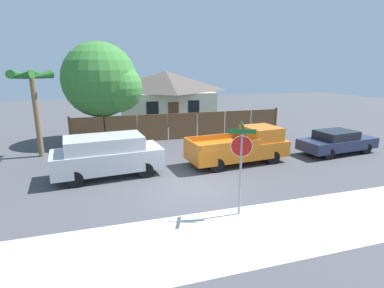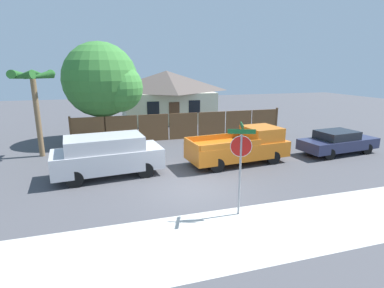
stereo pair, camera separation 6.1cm
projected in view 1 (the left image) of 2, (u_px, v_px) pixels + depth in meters
The scene contains 10 objects.
ground_plane at pixel (193, 189), 12.09m from camera, with size 80.00×80.00×0.00m, color #47474C.
sidewalk_strip at pixel (230, 235), 8.76m from camera, with size 36.00×3.20×0.01m.
wooden_fence at pixel (183, 126), 20.53m from camera, with size 14.60×0.12×1.89m.
house at pixel (166, 95), 27.54m from camera, with size 8.53×6.21×4.53m.
oak_tree at pixel (104, 82), 19.37m from camera, with size 5.07×4.83×6.42m.
palm_tree at pixel (33, 83), 15.67m from camera, with size 2.33×2.53×4.68m.
red_suv at pixel (107, 155), 13.39m from camera, with size 4.93×2.47×1.85m.
orange_pickup at pixel (242, 146), 15.33m from camera, with size 5.33×2.43×1.80m.
parked_sedan at pixel (337, 142), 17.04m from camera, with size 4.71×2.17×1.34m.
stop_sign at pixel (241, 155), 9.55m from camera, with size 0.83×0.75×3.09m.
Camera 1 is at (-3.35, -10.76, 4.76)m, focal length 28.00 mm.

